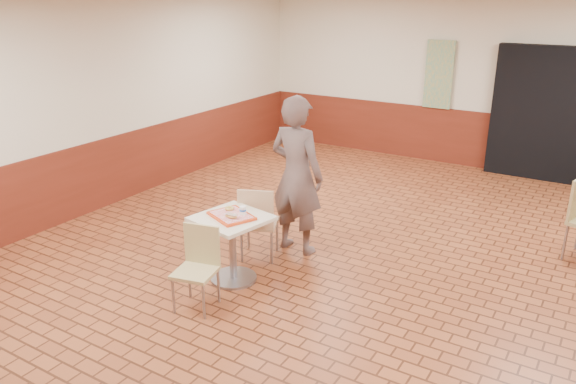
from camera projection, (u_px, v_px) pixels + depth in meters
The scene contains 12 objects.
room_shell at pixel (348, 147), 5.78m from camera, with size 8.01×10.01×3.01m.
wainscot_band at pixel (345, 236), 6.11m from camera, with size 8.00×10.00×1.00m.
corridor_doorway at pixel (542, 114), 9.23m from camera, with size 1.60×0.22×2.20m, color black.
promo_poster at pixel (439, 75), 10.00m from camera, with size 0.50×0.03×1.20m, color gray.
main_table at pixel (232, 238), 6.05m from camera, with size 0.71×0.71×0.75m.
chair_main_front at pixel (198, 263), 5.58m from camera, with size 0.46×0.46×0.84m.
chair_main_back at pixel (258, 219), 6.53m from camera, with size 0.54×0.54×0.90m.
customer at pixel (297, 176), 6.62m from camera, with size 0.70×0.46×1.91m, color brown.
serving_tray at pixel (231, 216), 5.97m from camera, with size 0.47×0.36×0.03m.
ring_donut at pixel (229, 208), 6.08m from camera, with size 0.10×0.10×0.03m, color gold.
long_john_donut at pixel (231, 216), 5.86m from camera, with size 0.15×0.07×0.04m.
paper_cup at pixel (243, 210), 5.95m from camera, with size 0.07×0.07×0.09m.
Camera 1 is at (2.40, -5.09, 3.02)m, focal length 35.00 mm.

